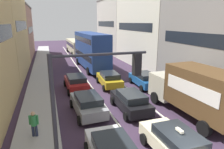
% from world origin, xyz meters
% --- Properties ---
extents(sidewalk_left, '(2.60, 64.00, 0.14)m').
position_xyz_m(sidewalk_left, '(-6.70, 20.00, 0.07)').
color(sidewalk_left, '#A3A3A3').
rests_on(sidewalk_left, ground).
extents(lane_stripe_left, '(0.16, 60.00, 0.01)m').
position_xyz_m(lane_stripe_left, '(-1.70, 20.00, 0.01)').
color(lane_stripe_left, silver).
rests_on(lane_stripe_left, ground).
extents(lane_stripe_right, '(0.16, 60.00, 0.01)m').
position_xyz_m(lane_stripe_right, '(1.70, 20.00, 0.01)').
color(lane_stripe_right, silver).
rests_on(lane_stripe_right, ground).
extents(building_row_right, '(7.20, 43.90, 11.40)m').
position_xyz_m(building_row_right, '(9.90, 22.86, 5.34)').
color(building_row_right, '#B2ADA3').
rests_on(building_row_right, ground).
extents(traffic_light_pole, '(3.58, 0.38, 5.50)m').
position_xyz_m(traffic_light_pole, '(-4.45, 0.97, 3.82)').
color(traffic_light_pole, '#2D2D33').
rests_on(traffic_light_pole, ground).
extents(removalist_box_truck, '(2.99, 7.80, 3.58)m').
position_xyz_m(removalist_box_truck, '(3.70, 4.91, 1.97)').
color(removalist_box_truck, '#B7B29E').
rests_on(removalist_box_truck, ground).
extents(taxi_centre_lane_front, '(2.15, 4.35, 1.66)m').
position_xyz_m(taxi_centre_lane_front, '(-0.15, 1.35, 0.80)').
color(taxi_centre_lane_front, beige).
rests_on(taxi_centre_lane_front, ground).
extents(sedan_centre_lane_second, '(2.07, 4.31, 1.49)m').
position_xyz_m(sedan_centre_lane_second, '(-0.12, 7.08, 0.80)').
color(sedan_centre_lane_second, black).
rests_on(sedan_centre_lane_second, ground).
extents(wagon_left_lane_second, '(2.25, 4.39, 1.49)m').
position_xyz_m(wagon_left_lane_second, '(-3.27, 7.53, 0.80)').
color(wagon_left_lane_second, gray).
rests_on(wagon_left_lane_second, ground).
extents(hatchback_centre_lane_third, '(2.17, 4.35, 1.49)m').
position_xyz_m(hatchback_centre_lane_third, '(0.13, 13.30, 0.80)').
color(hatchback_centre_lane_third, '#B29319').
rests_on(hatchback_centre_lane_third, ground).
extents(sedan_left_lane_third, '(2.17, 4.36, 1.49)m').
position_xyz_m(sedan_left_lane_third, '(-3.31, 13.15, 0.80)').
color(sedan_left_lane_third, '#A51E1E').
rests_on(sedan_left_lane_third, ground).
extents(sedan_right_lane_behind_truck, '(2.17, 4.35, 1.49)m').
position_xyz_m(sedan_right_lane_behind_truck, '(3.54, 12.11, 0.80)').
color(sedan_right_lane_behind_truck, '#194C8C').
rests_on(sedan_right_lane_behind_truck, ground).
extents(bus_mid_queue_primary, '(3.17, 10.60, 5.06)m').
position_xyz_m(bus_mid_queue_primary, '(0.05, 21.72, 2.83)').
color(bus_mid_queue_primary, navy).
rests_on(bus_mid_queue_primary, ground).
extents(bus_far_queue_secondary, '(3.06, 10.58, 2.90)m').
position_xyz_m(bus_far_queue_secondary, '(-0.12, 36.01, 1.76)').
color(bus_far_queue_secondary, '#BFB793').
rests_on(bus_far_queue_secondary, ground).
extents(pedestrian_near_kerb, '(0.53, 0.34, 1.66)m').
position_xyz_m(pedestrian_near_kerb, '(-6.80, 5.33, 0.95)').
color(pedestrian_near_kerb, '#262D47').
rests_on(pedestrian_near_kerb, ground).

